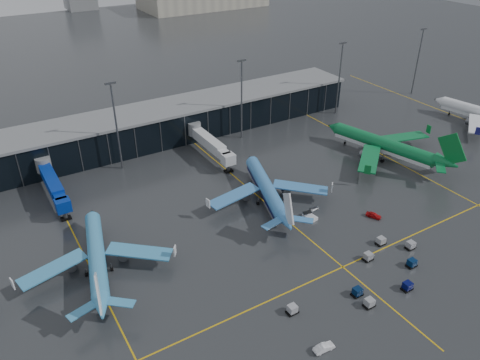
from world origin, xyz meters
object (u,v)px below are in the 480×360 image
airliner_aer_lingus (384,137)px  service_van_white (324,347)px  airliner_arkefly (95,246)px  baggage_carts (376,273)px  mobile_airstair (310,216)px  airliner_klm_near (266,180)px  service_van_red (374,215)px

airliner_aer_lingus → service_van_white: 76.36m
airliner_arkefly → service_van_white: 48.49m
baggage_carts → mobile_airstair: bearing=86.8°
airliner_arkefly → airliner_klm_near: 44.46m
airliner_arkefly → baggage_carts: airliner_arkefly is taller
baggage_carts → service_van_red: (14.76, 15.37, -0.13)m
airliner_arkefly → airliner_aer_lingus: size_ratio=0.85×
airliner_klm_near → service_van_red: (17.76, -20.09, -5.13)m
mobile_airstair → service_van_white: 38.63m
airliner_klm_near → mobile_airstair: (4.30, -12.63, -4.99)m
baggage_carts → service_van_white: bearing=-157.4°
service_van_white → airliner_aer_lingus: bearing=-49.1°
airliner_aer_lingus → service_van_white: airliner_aer_lingus is taller
service_van_red → airliner_aer_lingus: bearing=15.8°
service_van_white → airliner_klm_near: bearing=-18.4°
airliner_arkefly → mobile_airstair: size_ratio=10.57×
baggage_carts → airliner_arkefly: bearing=146.2°
airliner_arkefly → airliner_aer_lingus: airliner_aer_lingus is taller
service_van_red → service_van_white: service_van_white is taller
airliner_aer_lingus → service_van_red: (-24.98, -21.83, -6.00)m
airliner_klm_near → service_van_red: 27.31m
baggage_carts → service_van_red: baggage_carts is taller
airliner_aer_lingus → service_van_red: airliner_aer_lingus is taller
airliner_arkefly → baggage_carts: bearing=-20.9°
service_van_white → service_van_red: bearing=-52.2°
service_van_red → service_van_white: bearing=-171.3°
mobile_airstair → baggage_carts: bearing=-100.6°
airliner_arkefly → baggage_carts: (47.30, -31.67, -4.85)m
airliner_aer_lingus → baggage_carts: (-39.73, -37.20, -5.86)m
airliner_klm_near → mobile_airstair: 14.24m
mobile_airstair → service_van_red: bearing=-36.4°
baggage_carts → mobile_airstair: mobile_airstair is taller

